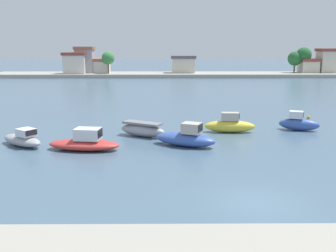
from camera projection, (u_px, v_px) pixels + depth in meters
name	position (u px, v px, depth m)	size (l,w,h in m)	color
ground_plane	(259.00, 203.00, 17.81)	(400.00, 400.00, 0.00)	#476075
moored_boat_0	(23.00, 139.00, 28.04)	(4.07, 3.53, 1.37)	#9E9EA3
moored_boat_1	(85.00, 143.00, 26.96)	(5.30, 2.59, 1.56)	#C63833
moored_boat_2	(142.00, 129.00, 31.05)	(4.18, 3.05, 1.18)	#9E9EA3
moored_boat_3	(186.00, 138.00, 28.01)	(4.92, 3.42, 1.76)	#3856A8
moored_boat_4	(230.00, 125.00, 32.48)	(4.36, 1.53, 1.71)	yellow
moored_boat_5	(299.00, 123.00, 33.29)	(3.59, 2.30, 1.67)	#3856A8
mooring_buoy_0	(308.00, 117.00, 38.60)	(0.32, 0.32, 0.32)	orange
distant_shoreline	(188.00, 69.00, 93.88)	(92.64, 11.52, 7.17)	#9E998C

